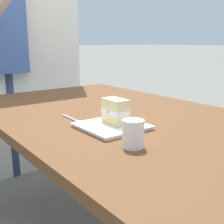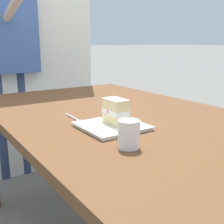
{
  "view_description": "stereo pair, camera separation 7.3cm",
  "coord_description": "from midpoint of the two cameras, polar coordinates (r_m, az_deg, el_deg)",
  "views": [
    {
      "loc": [
        -1.08,
        0.84,
        1.1
      ],
      "look_at": [
        -0.2,
        0.16,
        0.83
      ],
      "focal_mm": 46.45,
      "sensor_mm": 36.0,
      "label": 1
    },
    {
      "loc": [
        -1.12,
        0.78,
        1.1
      ],
      "look_at": [
        -0.2,
        0.16,
        0.83
      ],
      "focal_mm": 46.45,
      "sensor_mm": 36.0,
      "label": 2
    }
  ],
  "objects": [
    {
      "name": "patio_table",
      "position": [
        1.43,
        -1.07,
        -3.43
      ],
      "size": [
        1.7,
        1.04,
        0.76
      ],
      "color": "brown",
      "rests_on": "ground"
    },
    {
      "name": "cake_slice",
      "position": [
        1.15,
        -1.14,
        0.12
      ],
      "size": [
        0.11,
        0.07,
        0.1
      ],
      "color": "#EAD18C",
      "rests_on": "dessert_plate"
    },
    {
      "name": "coffee_cup",
      "position": [
        0.94,
        1.95,
        -4.24
      ],
      "size": [
        0.07,
        0.07,
        0.09
      ],
      "color": "white",
      "rests_on": "patio_table"
    },
    {
      "name": "dessert_fork",
      "position": [
        1.29,
        -9.38,
        -1.41
      ],
      "size": [
        0.17,
        0.03,
        0.01
      ],
      "color": "silver",
      "rests_on": "patio_table"
    },
    {
      "name": "dessert_plate",
      "position": [
        1.16,
        -1.81,
        -2.84
      ],
      "size": [
        0.24,
        0.24,
        0.02
      ],
      "color": "white",
      "rests_on": "patio_table"
    }
  ]
}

